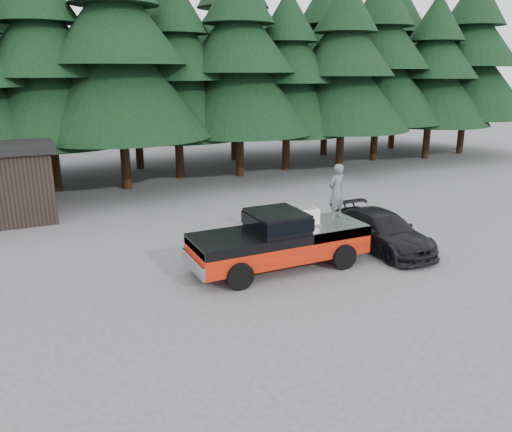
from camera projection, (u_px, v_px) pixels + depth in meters
name	position (u px, v px, depth m)	size (l,w,h in m)	color
ground	(258.00, 282.00, 15.32)	(120.00, 120.00, 0.00)	#4B4C4E
pickup_truck	(279.00, 248.00, 16.25)	(6.00, 2.04, 1.33)	red
truck_cab	(277.00, 221.00, 15.94)	(1.66, 1.90, 0.59)	black
air_compressor	(305.00, 217.00, 16.48)	(0.78, 0.65, 0.54)	white
man_on_bed	(336.00, 191.00, 17.02)	(0.69, 0.45, 1.90)	#515658
parked_car	(382.00, 231.00, 18.03)	(1.87, 4.61, 1.34)	black
treeline	(133.00, 43.00, 28.22)	(60.15, 16.05, 17.50)	black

